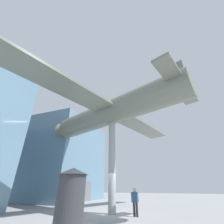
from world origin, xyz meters
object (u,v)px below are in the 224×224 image
at_px(suspended_airplane, 110,113).
at_px(visitor_person, 135,200).
at_px(support_pylon_central, 112,163).
at_px(info_kiosk, 70,205).

bearing_deg(suspended_airplane, visitor_person, -84.71).
height_order(suspended_airplane, visitor_person, suspended_airplane).
bearing_deg(visitor_person, suspended_airplane, -3.92).
height_order(support_pylon_central, suspended_airplane, suspended_airplane).
xyz_separation_m(suspended_airplane, info_kiosk, (-6.70, -1.37, -6.47)).
xyz_separation_m(visitor_person, info_kiosk, (-6.20, 0.59, 0.24)).
xyz_separation_m(support_pylon_central, suspended_airplane, (0.09, 0.26, 4.34)).
height_order(support_pylon_central, info_kiosk, support_pylon_central).
relative_size(support_pylon_central, suspended_airplane, 0.35).
height_order(visitor_person, info_kiosk, info_kiosk).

